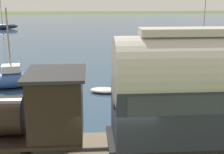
{
  "coord_description": "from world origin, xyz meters",
  "views": [
    {
      "loc": [
        -9.47,
        0.77,
        6.07
      ],
      "look_at": [
        6.32,
        -0.4,
        1.79
      ],
      "focal_mm": 50.0,
      "sensor_mm": 36.0,
      "label": 1
    }
  ],
  "objects_px": {
    "sailboat_black": "(203,35)",
    "rowboat_off_pier": "(104,90)",
    "sailboat_navy": "(3,26)",
    "rowboat_near_shore": "(186,103)",
    "rowboat_far_out": "(156,80)",
    "sailboat_blue": "(12,79)",
    "steam_locomotive": "(21,114)"
  },
  "relations": [
    {
      "from": "rowboat_near_shore",
      "to": "rowboat_far_out",
      "type": "distance_m",
      "value": 4.77
    },
    {
      "from": "steam_locomotive",
      "to": "sailboat_blue",
      "type": "xyz_separation_m",
      "value": [
        10.51,
        2.86,
        -1.65
      ]
    },
    {
      "from": "rowboat_near_shore",
      "to": "rowboat_far_out",
      "type": "xyz_separation_m",
      "value": [
        4.72,
        0.66,
        0.04
      ]
    },
    {
      "from": "sailboat_blue",
      "to": "sailboat_navy",
      "type": "relative_size",
      "value": 0.73
    },
    {
      "from": "steam_locomotive",
      "to": "sailboat_blue",
      "type": "distance_m",
      "value": 11.01
    },
    {
      "from": "rowboat_far_out",
      "to": "steam_locomotive",
      "type": "bearing_deg",
      "value": 159.0
    },
    {
      "from": "sailboat_black",
      "to": "sailboat_blue",
      "type": "bearing_deg",
      "value": 164.75
    },
    {
      "from": "sailboat_blue",
      "to": "rowboat_far_out",
      "type": "height_order",
      "value": "sailboat_blue"
    },
    {
      "from": "sailboat_navy",
      "to": "rowboat_near_shore",
      "type": "bearing_deg",
      "value": -165.65
    },
    {
      "from": "sailboat_navy",
      "to": "rowboat_far_out",
      "type": "bearing_deg",
      "value": -163.4
    },
    {
      "from": "sailboat_blue",
      "to": "sailboat_navy",
      "type": "bearing_deg",
      "value": 4.94
    },
    {
      "from": "sailboat_navy",
      "to": "rowboat_near_shore",
      "type": "height_order",
      "value": "sailboat_navy"
    },
    {
      "from": "sailboat_navy",
      "to": "rowboat_off_pier",
      "type": "height_order",
      "value": "sailboat_navy"
    },
    {
      "from": "sailboat_black",
      "to": "rowboat_far_out",
      "type": "bearing_deg",
      "value": -178.62
    },
    {
      "from": "rowboat_near_shore",
      "to": "rowboat_off_pier",
      "type": "bearing_deg",
      "value": 40.66
    },
    {
      "from": "steam_locomotive",
      "to": "rowboat_off_pier",
      "type": "height_order",
      "value": "steam_locomotive"
    },
    {
      "from": "sailboat_black",
      "to": "rowboat_off_pier",
      "type": "distance_m",
      "value": 27.11
    },
    {
      "from": "sailboat_blue",
      "to": "rowboat_far_out",
      "type": "distance_m",
      "value": 9.75
    },
    {
      "from": "rowboat_far_out",
      "to": "rowboat_off_pier",
      "type": "distance_m",
      "value": 4.13
    },
    {
      "from": "sailboat_navy",
      "to": "rowboat_near_shore",
      "type": "distance_m",
      "value": 44.23
    },
    {
      "from": "sailboat_blue",
      "to": "rowboat_off_pier",
      "type": "height_order",
      "value": "sailboat_blue"
    },
    {
      "from": "steam_locomotive",
      "to": "rowboat_far_out",
      "type": "relative_size",
      "value": 1.76
    },
    {
      "from": "steam_locomotive",
      "to": "rowboat_near_shore",
      "type": "distance_m",
      "value": 9.9
    },
    {
      "from": "rowboat_far_out",
      "to": "sailboat_blue",
      "type": "bearing_deg",
      "value": 103.25
    },
    {
      "from": "rowboat_near_shore",
      "to": "rowboat_off_pier",
      "type": "xyz_separation_m",
      "value": [
        2.89,
        4.35,
        -0.04
      ]
    },
    {
      "from": "steam_locomotive",
      "to": "rowboat_far_out",
      "type": "height_order",
      "value": "steam_locomotive"
    },
    {
      "from": "rowboat_far_out",
      "to": "sailboat_black",
      "type": "bearing_deg",
      "value": -16.05
    },
    {
      "from": "sailboat_navy",
      "to": "rowboat_near_shore",
      "type": "xyz_separation_m",
      "value": [
        -39.42,
        -20.07,
        -0.31
      ]
    },
    {
      "from": "sailboat_navy",
      "to": "rowboat_near_shore",
      "type": "relative_size",
      "value": 2.31
    },
    {
      "from": "sailboat_black",
      "to": "sailboat_navy",
      "type": "xyz_separation_m",
      "value": [
        13.71,
        30.35,
        -0.01
      ]
    },
    {
      "from": "sailboat_black",
      "to": "rowboat_off_pier",
      "type": "relative_size",
      "value": 3.49
    },
    {
      "from": "sailboat_black",
      "to": "rowboat_far_out",
      "type": "relative_size",
      "value": 2.27
    }
  ]
}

